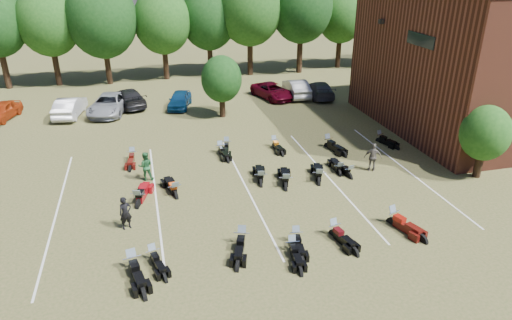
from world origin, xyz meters
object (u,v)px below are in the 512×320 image
object	(u,v)px
person_black	(126,213)
motorcycle_0	(154,261)
person_grey	(373,157)
person_green	(146,166)
car_0	(2,111)
motorcycle_3	(296,243)
motorcycle_7	(139,206)
car_4	(180,100)
motorcycle_14	(133,160)

from	to	relation	value
person_black	motorcycle_0	bearing A→B (deg)	-89.24
motorcycle_0	person_grey	bearing A→B (deg)	8.60
person_green	car_0	bearing A→B (deg)	-48.03
person_black	motorcycle_0	distance (m)	3.23
car_0	motorcycle_3	bearing A→B (deg)	-36.10
car_0	motorcycle_3	size ratio (longest dim) A/B	1.94
person_grey	motorcycle_7	xyz separation A→B (m)	(-13.82, -0.83, -0.89)
car_4	person_black	xyz separation A→B (m)	(-4.41, -18.35, 0.14)
motorcycle_0	motorcycle_14	distance (m)	11.04
motorcycle_3	motorcycle_7	bearing A→B (deg)	151.23
car_4	motorcycle_0	bearing A→B (deg)	-82.61
motorcycle_0	motorcycle_3	xyz separation A→B (m)	(6.36, -0.26, 0.00)
person_grey	motorcycle_0	size ratio (longest dim) A/B	0.89
car_0	car_4	xyz separation A→B (m)	(13.92, -0.45, -0.00)
car_0	car_4	bearing A→B (deg)	14.42
car_0	motorcycle_14	world-z (taller)	car_0
car_0	person_green	world-z (taller)	person_green
person_grey	motorcycle_3	bearing A→B (deg)	64.52
person_green	motorcycle_7	size ratio (longest dim) A/B	0.68
car_4	motorcycle_3	xyz separation A→B (m)	(3.03, -21.55, -0.68)
motorcycle_3	car_4	bearing A→B (deg)	106.52
person_green	person_black	bearing A→B (deg)	81.89
car_0	car_4	size ratio (longest dim) A/B	1.00
person_green	motorcycle_14	bearing A→B (deg)	-71.57
car_0	person_black	size ratio (longest dim) A/B	2.43
car_4	person_green	xyz separation A→B (m)	(-3.30, -13.30, 0.18)
person_black	motorcycle_14	xyz separation A→B (m)	(0.35, 8.08, -0.83)
person_black	motorcycle_0	world-z (taller)	person_black
car_0	motorcycle_0	distance (m)	24.19
person_green	motorcycle_7	xyz separation A→B (m)	(-0.53, -3.02, -0.86)
motorcycle_3	motorcycle_7	distance (m)	8.63
motorcycle_14	person_green	bearing A→B (deg)	-69.36
car_4	person_grey	size ratio (longest dim) A/B	2.26
person_grey	motorcycle_14	distance (m)	15.02
motorcycle_0	motorcycle_14	xyz separation A→B (m)	(-0.73, 11.01, 0.00)
person_green	motorcycle_0	xyz separation A→B (m)	(-0.03, -7.98, -0.86)
person_green	motorcycle_7	bearing A→B (deg)	84.28
car_4	motorcycle_3	bearing A→B (deg)	-65.72
car_4	person_green	distance (m)	13.70
person_green	motorcycle_14	size ratio (longest dim) A/B	0.80
car_0	person_green	distance (m)	17.38
person_green	motorcycle_14	world-z (taller)	person_green
person_grey	person_black	bearing A→B (deg)	34.74
person_grey	motorcycle_7	size ratio (longest dim) A/B	0.70
motorcycle_3	person_green	bearing A→B (deg)	136.02
motorcycle_0	motorcycle_7	size ratio (longest dim) A/B	0.79
car_4	motorcycle_7	distance (m)	16.78
person_grey	motorcycle_3	distance (m)	9.27
person_black	person_grey	world-z (taller)	person_grey
motorcycle_3	motorcycle_14	xyz separation A→B (m)	(-7.09, 11.28, 0.00)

